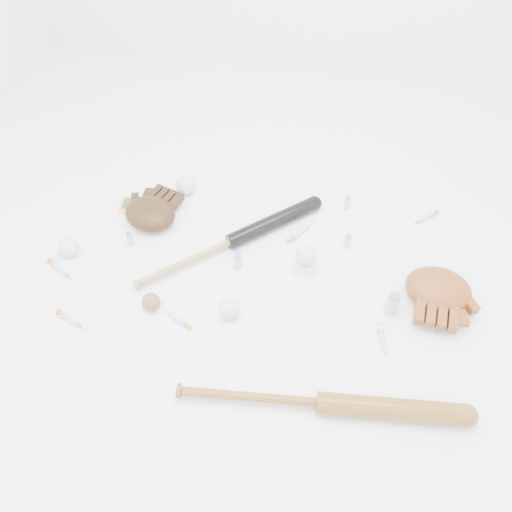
% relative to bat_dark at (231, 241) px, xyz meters
% --- Properties ---
extents(bat_dark, '(0.67, 0.63, 0.06)m').
position_rel_bat_dark_xyz_m(bat_dark, '(0.00, 0.00, 0.00)').
color(bat_dark, black).
rests_on(bat_dark, ground).
extents(bat_wood, '(0.94, 0.17, 0.07)m').
position_rel_bat_dark_xyz_m(bat_wood, '(0.42, -0.60, 0.00)').
color(bat_wood, brown).
rests_on(bat_wood, ground).
extents(glove_dark, '(0.32, 0.32, 0.09)m').
position_rel_bat_dark_xyz_m(glove_dark, '(-0.36, 0.07, 0.02)').
color(glove_dark, black).
rests_on(glove_dark, ground).
extents(glove_tan, '(0.31, 0.31, 0.10)m').
position_rel_bat_dark_xyz_m(glove_tan, '(0.79, -0.09, 0.02)').
color(glove_tan, brown).
rests_on(glove_tan, ground).
extents(trading_card, '(0.08, 0.11, 0.01)m').
position_rel_bat_dark_xyz_m(trading_card, '(-0.49, 0.14, -0.03)').
color(trading_card, gold).
rests_on(trading_card, ground).
extents(pedestal, '(0.09, 0.09, 0.04)m').
position_rel_bat_dark_xyz_m(pedestal, '(0.30, -0.05, -0.01)').
color(pedestal, white).
rests_on(pedestal, ground).
extents(baseball_on_pedestal, '(0.08, 0.08, 0.08)m').
position_rel_bat_dark_xyz_m(baseball_on_pedestal, '(0.30, -0.05, 0.05)').
color(baseball_on_pedestal, silver).
rests_on(baseball_on_pedestal, pedestal).
extents(baseball_left, '(0.08, 0.08, 0.08)m').
position_rel_bat_dark_xyz_m(baseball_left, '(-0.61, -0.16, 0.01)').
color(baseball_left, silver).
rests_on(baseball_left, ground).
extents(baseball_upper, '(0.08, 0.08, 0.08)m').
position_rel_bat_dark_xyz_m(baseball_upper, '(-0.26, 0.27, 0.01)').
color(baseball_upper, silver).
rests_on(baseball_upper, ground).
extents(baseball_mid, '(0.07, 0.07, 0.07)m').
position_rel_bat_dark_xyz_m(baseball_mid, '(0.07, -0.32, 0.01)').
color(baseball_mid, silver).
rests_on(baseball_mid, ground).
extents(baseball_aged, '(0.07, 0.07, 0.07)m').
position_rel_bat_dark_xyz_m(baseball_aged, '(-0.21, -0.34, 0.00)').
color(baseball_aged, brown).
rests_on(baseball_aged, ground).
extents(syringe_0, '(0.16, 0.11, 0.02)m').
position_rel_bat_dark_xyz_m(syringe_0, '(-0.61, -0.25, -0.02)').
color(syringe_0, '#ADBCC6').
rests_on(syringe_0, ground).
extents(syringe_1, '(0.14, 0.08, 0.02)m').
position_rel_bat_dark_xyz_m(syringe_1, '(-0.11, -0.38, -0.02)').
color(syringe_1, '#ADBCC6').
rests_on(syringe_1, ground).
extents(syringe_2, '(0.12, 0.15, 0.02)m').
position_rel_bat_dark_xyz_m(syringe_2, '(0.26, 0.12, -0.02)').
color(syringe_2, '#ADBCC6').
rests_on(syringe_2, ground).
extents(syringe_3, '(0.07, 0.16, 0.02)m').
position_rel_bat_dark_xyz_m(syringe_3, '(0.61, -0.32, -0.02)').
color(syringe_3, '#ADBCC6').
rests_on(syringe_3, ground).
extents(syringe_4, '(0.13, 0.13, 0.02)m').
position_rel_bat_dark_xyz_m(syringe_4, '(0.76, 0.30, -0.02)').
color(syringe_4, '#ADBCC6').
rests_on(syringe_4, ground).
extents(syringe_5, '(0.16, 0.09, 0.02)m').
position_rel_bat_dark_xyz_m(syringe_5, '(-0.47, -0.45, -0.02)').
color(syringe_5, '#ADBCC6').
rests_on(syringe_5, ground).
extents(vial_0, '(0.03, 0.03, 0.07)m').
position_rel_bat_dark_xyz_m(vial_0, '(0.45, 0.09, 0.00)').
color(vial_0, '#ADB6BE').
rests_on(vial_0, ground).
extents(vial_1, '(0.03, 0.03, 0.07)m').
position_rel_bat_dark_xyz_m(vial_1, '(0.43, 0.30, 0.00)').
color(vial_1, '#ADB6BE').
rests_on(vial_1, ground).
extents(vial_2, '(0.03, 0.03, 0.08)m').
position_rel_bat_dark_xyz_m(vial_2, '(0.05, -0.10, 0.01)').
color(vial_2, '#ADB6BE').
rests_on(vial_2, ground).
extents(vial_3, '(0.04, 0.04, 0.11)m').
position_rel_bat_dark_xyz_m(vial_3, '(0.63, -0.19, 0.02)').
color(vial_3, '#ADB6BE').
rests_on(vial_3, ground).
extents(vial_4, '(0.03, 0.03, 0.06)m').
position_rel_bat_dark_xyz_m(vial_4, '(-0.40, -0.07, 0.00)').
color(vial_4, '#ADB6BE').
rests_on(vial_4, ground).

